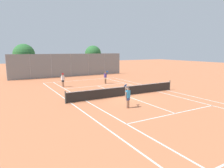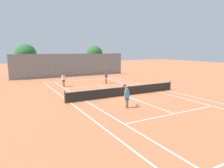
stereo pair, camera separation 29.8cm
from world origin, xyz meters
name	(u,v)px [view 1 (the left image)]	position (x,y,z in m)	size (l,w,h in m)	color
ground_plane	(125,96)	(0.00, 0.00, 0.00)	(120.00, 120.00, 0.00)	#C67047
court_line_markings	(125,96)	(0.00, 0.00, 0.00)	(11.10, 23.90, 0.01)	silver
tennis_net	(125,91)	(0.00, 0.00, 0.51)	(12.00, 0.10, 1.07)	#474C47
player_near_side	(128,96)	(-2.15, -3.59, 0.93)	(0.55, 0.83, 1.77)	tan
player_far_left	(63,79)	(-3.93, 7.78, 0.93)	(0.54, 0.83, 1.77)	tan
player_far_right	(105,77)	(1.70, 7.39, 0.93)	(0.44, 0.89, 1.77)	#936B4C
loose_tennis_ball_0	(121,92)	(0.41, 1.34, 0.03)	(0.07, 0.07, 0.07)	#D1DB33
loose_tennis_ball_1	(98,91)	(-1.35, 3.33, 0.03)	(0.07, 0.07, 0.07)	#D1DB33
back_fence	(71,65)	(0.00, 16.72, 1.92)	(19.30, 0.08, 3.85)	gray
tree_behind_left	(24,55)	(-6.82, 19.65, 3.62)	(3.45, 3.45, 5.44)	brown
tree_behind_right	(93,54)	(5.36, 19.35, 3.69)	(3.08, 3.08, 5.30)	brown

